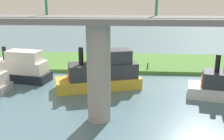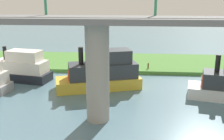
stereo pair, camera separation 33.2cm
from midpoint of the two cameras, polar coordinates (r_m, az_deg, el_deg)
name	(u,v)px [view 2 (the right image)]	position (r m, az deg, el deg)	size (l,w,h in m)	color
ground_plane	(110,74)	(38.77, -0.12, -0.81)	(160.00, 160.00, 0.00)	slate
grassy_bank	(114,62)	(44.48, 0.54, 1.70)	(80.00, 12.00, 0.50)	#4C8438
bridge_pylon	(98,74)	(23.49, -2.68, -0.78)	(2.07, 2.07, 8.79)	#9E998E
bridge_span	(97,17)	(22.61, -2.84, 11.19)	(69.32, 4.30, 3.25)	slate
person_on_bank	(127,61)	(41.58, 3.51, 2.02)	(0.47, 0.47, 1.39)	#2D334C
mooring_post	(148,66)	(39.88, 7.94, 0.88)	(0.20, 0.20, 0.84)	brown
motorboat_white	(101,73)	(32.40, -2.03, -0.65)	(10.68, 6.22, 5.18)	gold
houseboat_blue	(20,68)	(37.53, -18.76, 0.39)	(9.13, 4.48, 4.47)	#1E232D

